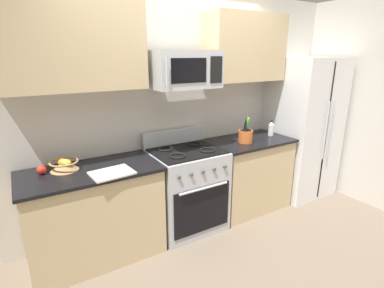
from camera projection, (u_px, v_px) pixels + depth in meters
The scene contains 15 objects.
ground_plane at pixel (224, 261), 2.86m from camera, with size 16.00×16.00×0.00m, color #6B5B4C.
wall_back at pixel (169, 110), 3.39m from camera, with size 8.00×0.10×2.60m, color beige.
counter_left at pixel (95, 214), 2.81m from camera, with size 1.24×0.65×0.91m.
range_oven at pixel (186, 188), 3.31m from camera, with size 0.76×0.69×1.09m.
counter_right at pixel (248, 174), 3.76m from camera, with size 1.03×0.65×0.91m.
refrigerator at pixel (303, 128), 4.07m from camera, with size 0.84×0.76×1.88m.
wall_right at pixel (381, 106), 3.65m from camera, with size 0.10×8.00×2.60m, color beige.
microwave at pixel (184, 70), 2.95m from camera, with size 0.69×0.44×0.37m.
upper_cabinets_left at pixel (72, 46), 2.50m from camera, with size 1.23×0.34×0.76m.
upper_cabinets_right at pixel (245, 48), 3.46m from camera, with size 1.02×0.34×0.76m.
utensil_crock at pixel (246, 135), 3.49m from camera, with size 0.17×0.17×0.31m.
fruit_basket at pixel (64, 165), 2.65m from camera, with size 0.25×0.25×0.11m.
apple_loose at pixel (41, 170), 2.57m from camera, with size 0.08×0.08×0.08m, color red.
cutting_board at pixel (112, 173), 2.58m from camera, with size 0.36×0.27×0.02m, color silver.
bottle_vinegar at pixel (271, 129), 3.78m from camera, with size 0.07×0.07×0.20m.
Camera 1 is at (-1.51, -1.89, 1.92)m, focal length 27.58 mm.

